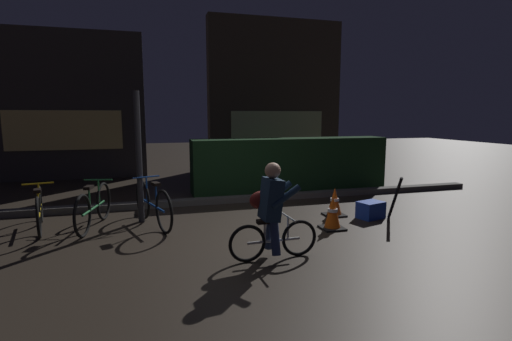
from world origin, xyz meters
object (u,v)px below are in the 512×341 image
(blue_crate, at_px, (371,210))
(traffic_cone_near, at_px, (333,213))
(street_post, at_px, (139,158))
(closed_umbrella, at_px, (395,198))
(traffic_cone_far, at_px, (335,202))
(parked_bike_left_mid, at_px, (94,207))
(parked_bike_leftmost, at_px, (39,210))
(cyclist, at_px, (271,211))
(parked_bike_center_left, at_px, (153,204))

(blue_crate, bearing_deg, traffic_cone_near, -157.34)
(street_post, distance_m, closed_umbrella, 4.45)
(street_post, xyz_separation_m, traffic_cone_far, (3.39, -0.57, -0.86))
(street_post, xyz_separation_m, parked_bike_left_mid, (-0.73, -0.16, -0.77))
(traffic_cone_near, relative_size, traffic_cone_far, 1.03)
(street_post, height_order, closed_umbrella, street_post)
(street_post, relative_size, parked_bike_leftmost, 1.44)
(street_post, height_order, parked_bike_left_mid, street_post)
(parked_bike_leftmost, bearing_deg, traffic_cone_far, -107.72)
(parked_bike_leftmost, distance_m, traffic_cone_far, 4.97)
(traffic_cone_near, xyz_separation_m, blue_crate, (0.96, 0.40, -0.11))
(street_post, relative_size, cyclist, 1.79)
(parked_bike_leftmost, height_order, traffic_cone_near, parked_bike_leftmost)
(street_post, relative_size, traffic_cone_near, 4.13)
(traffic_cone_near, bearing_deg, traffic_cone_far, 60.41)
(street_post, distance_m, cyclist, 2.81)
(traffic_cone_far, relative_size, cyclist, 0.42)
(parked_bike_center_left, height_order, traffic_cone_far, parked_bike_center_left)
(traffic_cone_far, bearing_deg, closed_umbrella, -34.51)
(street_post, relative_size, blue_crate, 5.06)
(blue_crate, distance_m, closed_umbrella, 0.47)
(street_post, bearing_deg, traffic_cone_near, -23.63)
(cyclist, bearing_deg, parked_bike_center_left, 124.37)
(parked_bike_center_left, bearing_deg, traffic_cone_far, -112.43)
(cyclist, bearing_deg, street_post, 123.74)
(parked_bike_left_mid, height_order, traffic_cone_near, parked_bike_left_mid)
(parked_bike_left_mid, bearing_deg, parked_bike_center_left, -87.28)
(parked_bike_center_left, xyz_separation_m, blue_crate, (3.74, -0.59, -0.21))
(parked_bike_leftmost, relative_size, cyclist, 1.24)
(parked_bike_leftmost, relative_size, parked_bike_left_mid, 0.95)
(parked_bike_leftmost, relative_size, blue_crate, 3.51)
(parked_bike_leftmost, xyz_separation_m, closed_umbrella, (5.79, -1.10, 0.07))
(parked_bike_left_mid, distance_m, cyclist, 3.16)
(parked_bike_left_mid, bearing_deg, cyclist, -119.69)
(blue_crate, bearing_deg, street_post, 167.10)
(blue_crate, xyz_separation_m, cyclist, (-2.31, -1.35, 0.48))
(street_post, xyz_separation_m, parked_bike_center_left, (0.19, -0.31, -0.75))
(street_post, distance_m, traffic_cone_far, 3.54)
(parked_bike_leftmost, distance_m, closed_umbrella, 5.89)
(traffic_cone_far, distance_m, blue_crate, 0.64)
(traffic_cone_far, xyz_separation_m, closed_umbrella, (0.85, -0.58, 0.15))
(parked_bike_left_mid, relative_size, traffic_cone_near, 3.01)
(parked_bike_leftmost, relative_size, traffic_cone_near, 2.87)
(parked_bike_leftmost, height_order, blue_crate, parked_bike_leftmost)
(traffic_cone_near, bearing_deg, street_post, 156.37)
(blue_crate, bearing_deg, traffic_cone_far, 148.30)
(cyclist, xyz_separation_m, closed_umbrella, (2.62, 1.10, -0.23))
(parked_bike_center_left, bearing_deg, parked_bike_leftmost, 63.62)
(parked_bike_leftmost, bearing_deg, blue_crate, -110.58)
(parked_bike_center_left, bearing_deg, street_post, 13.61)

